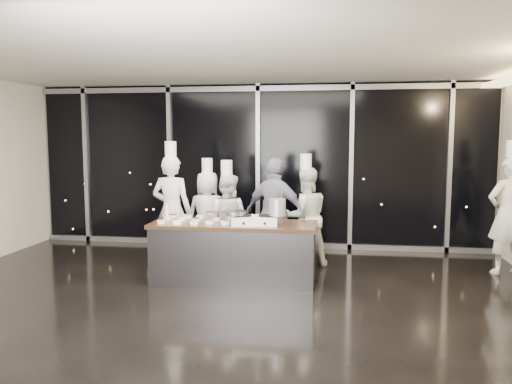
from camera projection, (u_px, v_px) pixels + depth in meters
ground at (221, 301)px, 6.63m from camera, size 9.00×9.00×0.00m
room_shell at (233, 131)px, 6.36m from camera, size 9.02×7.02×3.21m
window_wall at (258, 166)px, 9.83m from camera, size 8.90×0.11×3.20m
demo_counter at (234, 252)px, 7.47m from camera, size 2.46×0.86×0.90m
stove at (255, 220)px, 7.26m from camera, size 0.68×0.46×0.14m
frying_pan at (234, 213)px, 7.28m from camera, size 0.61×0.37×0.06m
stock_pot at (277, 207)px, 7.20m from camera, size 0.26×0.26×0.24m
prep_bowls at (193, 220)px, 7.55m from camera, size 1.12×0.73×0.05m
squeeze_bottle at (167, 211)px, 7.89m from camera, size 0.06×0.06×0.21m
chef_far_left at (172, 209)px, 8.41m from camera, size 0.72×0.50×2.10m
chef_left at (208, 214)px, 8.89m from camera, size 0.79×0.54×1.80m
chef_center at (227, 219)px, 8.41m from camera, size 0.85×0.72×1.79m
guest at (275, 214)px, 8.20m from camera, size 1.16×0.81×1.83m
chef_right at (305, 216)px, 8.38m from camera, size 0.96×0.85×1.89m
chef_side at (508, 214)px, 7.85m from camera, size 0.79×0.62×2.12m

